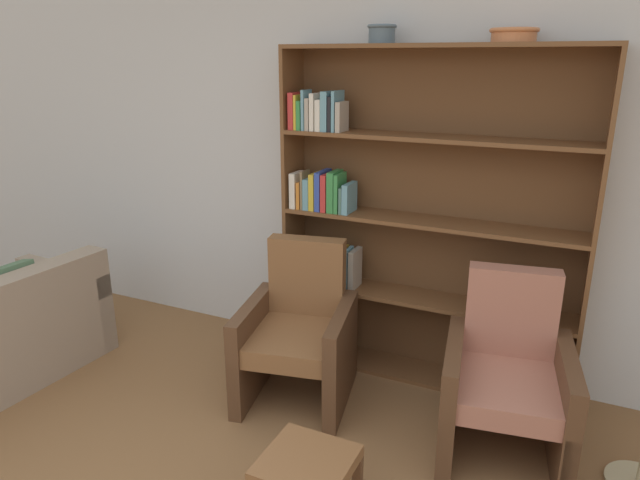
{
  "coord_description": "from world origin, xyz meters",
  "views": [
    {
      "loc": [
        1.1,
        -0.73,
        2.03
      ],
      "look_at": [
        -0.34,
        2.3,
        0.95
      ],
      "focal_mm": 32.0,
      "sensor_mm": 36.0,
      "label": 1
    }
  ],
  "objects_px": {
    "bowl_sage": "(382,33)",
    "armchair_cushioned": "(507,380)",
    "armchair_leather": "(299,334)",
    "bowl_brass": "(514,34)",
    "bookshelf": "(401,225)",
    "footstool": "(307,471)"
  },
  "relations": [
    {
      "from": "bowl_brass",
      "to": "footstool",
      "type": "xyz_separation_m",
      "value": [
        -0.49,
        -1.5,
        -1.84
      ]
    },
    {
      "from": "bookshelf",
      "to": "bowl_sage",
      "type": "bearing_deg",
      "value": -172.31
    },
    {
      "from": "bowl_brass",
      "to": "footstool",
      "type": "bearing_deg",
      "value": -108.2
    },
    {
      "from": "bookshelf",
      "to": "footstool",
      "type": "xyz_separation_m",
      "value": [
        0.08,
        -1.52,
        -0.7
      ]
    },
    {
      "from": "bowl_brass",
      "to": "armchair_cushioned",
      "type": "distance_m",
      "value": 1.83
    },
    {
      "from": "bowl_sage",
      "to": "armchair_cushioned",
      "type": "bearing_deg",
      "value": -29.38
    },
    {
      "from": "bowl_brass",
      "to": "footstool",
      "type": "distance_m",
      "value": 2.42
    },
    {
      "from": "footstool",
      "to": "armchair_leather",
      "type": "bearing_deg",
      "value": 119.12
    },
    {
      "from": "bowl_sage",
      "to": "bowl_brass",
      "type": "xyz_separation_m",
      "value": [
        0.74,
        0.0,
        -0.02
      ]
    },
    {
      "from": "armchair_leather",
      "to": "armchair_cushioned",
      "type": "height_order",
      "value": "same"
    },
    {
      "from": "bowl_sage",
      "to": "bookshelf",
      "type": "bearing_deg",
      "value": 7.69
    },
    {
      "from": "bookshelf",
      "to": "footstool",
      "type": "height_order",
      "value": "bookshelf"
    },
    {
      "from": "bookshelf",
      "to": "bowl_sage",
      "type": "height_order",
      "value": "bowl_sage"
    },
    {
      "from": "bowl_sage",
      "to": "armchair_leather",
      "type": "xyz_separation_m",
      "value": [
        -0.29,
        -0.53,
        -1.76
      ]
    },
    {
      "from": "bowl_brass",
      "to": "armchair_cushioned",
      "type": "relative_size",
      "value": 0.27
    },
    {
      "from": "bookshelf",
      "to": "footstool",
      "type": "distance_m",
      "value": 1.68
    },
    {
      "from": "bowl_sage",
      "to": "armchair_cushioned",
      "type": "distance_m",
      "value": 2.06
    },
    {
      "from": "bookshelf",
      "to": "bowl_sage",
      "type": "xyz_separation_m",
      "value": [
        -0.16,
        -0.02,
        1.15
      ]
    },
    {
      "from": "bowl_brass",
      "to": "armchair_cushioned",
      "type": "bearing_deg",
      "value": -68.82
    },
    {
      "from": "bookshelf",
      "to": "armchair_leather",
      "type": "bearing_deg",
      "value": -129.37
    },
    {
      "from": "armchair_cushioned",
      "to": "footstool",
      "type": "relative_size",
      "value": 2.49
    },
    {
      "from": "bookshelf",
      "to": "armchair_cushioned",
      "type": "distance_m",
      "value": 1.13
    }
  ]
}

